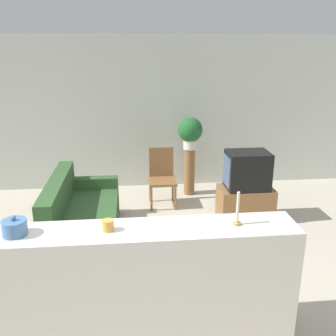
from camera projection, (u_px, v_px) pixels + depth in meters
ground_plane at (130, 303)px, 3.81m from camera, size 14.00×14.00×0.00m
wall_back at (127, 114)px, 6.64m from camera, size 9.00×0.06×2.70m
couch at (81, 219)px, 4.99m from camera, size 0.85×1.70×0.86m
tv_stand at (245, 204)px, 5.58m from camera, size 0.79×0.48×0.51m
television at (247, 170)px, 5.41m from camera, size 0.62×0.46×0.55m
wooden_chair at (162, 175)px, 6.08m from camera, size 0.44×0.44×0.94m
plant_stand at (189, 172)px, 6.52m from camera, size 0.18×0.18×0.82m
potted_plant at (190, 131)px, 6.30m from camera, size 0.42×0.42×0.54m
foreground_counter at (128, 286)px, 3.20m from camera, size 2.86×0.44×1.07m
decorative_bowl at (15, 227)px, 2.94m from camera, size 0.19×0.19×0.17m
candle_jar at (108, 225)px, 3.01m from camera, size 0.10×0.10×0.09m
candlestick at (237, 214)px, 3.09m from camera, size 0.07×0.07×0.29m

